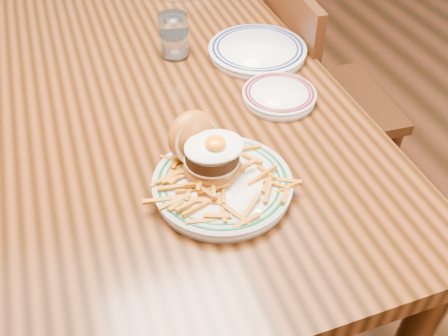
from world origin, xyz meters
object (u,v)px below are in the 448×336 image
object	(u,v)px
table	(158,100)
main_plate	(217,172)
chair_right	(314,96)
side_plate	(279,95)

from	to	relation	value
table	main_plate	world-z (taller)	main_plate
main_plate	chair_right	bearing A→B (deg)	28.64
side_plate	chair_right	bearing A→B (deg)	50.85
table	chair_right	size ratio (longest dim) A/B	1.83
table	chair_right	xyz separation A→B (m)	(0.56, 0.12, -0.19)
table	side_plate	size ratio (longest dim) A/B	9.05
table	side_plate	bearing A→B (deg)	-41.53
table	main_plate	bearing A→B (deg)	-87.63
main_plate	side_plate	distance (m)	0.32
chair_right	table	bearing A→B (deg)	15.40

